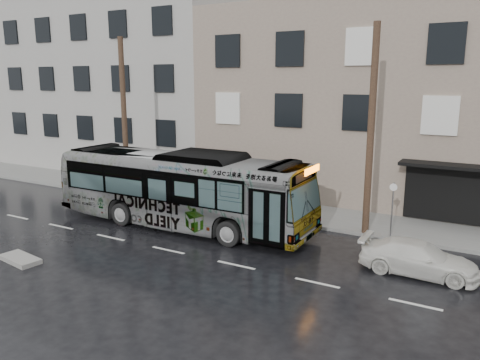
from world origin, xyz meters
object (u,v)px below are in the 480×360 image
(bus, at_px, (181,189))
(dark_sedan, at_px, (102,194))
(utility_pole_rear, at_px, (124,119))
(white_sedan, at_px, (419,258))
(sign_post, at_px, (392,210))
(utility_pole_front, at_px, (371,132))

(bus, height_order, dark_sedan, bus)
(utility_pole_rear, xyz_separation_m, white_sedan, (16.76, -3.30, -4.06))
(utility_pole_rear, distance_m, sign_post, 15.46)
(utility_pole_front, xyz_separation_m, bus, (-8.01, -2.86, -2.85))
(utility_pole_front, bearing_deg, white_sedan, -50.10)
(utility_pole_front, distance_m, white_sedan, 5.91)
(sign_post, bearing_deg, dark_sedan, -171.12)
(utility_pole_front, bearing_deg, dark_sedan, -170.41)
(utility_pole_rear, height_order, bus, utility_pole_rear)
(white_sedan, xyz_separation_m, dark_sedan, (-16.44, 0.99, 0.16))
(bus, bearing_deg, white_sedan, -92.52)
(utility_pole_front, relative_size, dark_sedan, 1.97)
(utility_pole_front, relative_size, sign_post, 3.75)
(dark_sedan, bearing_deg, utility_pole_front, -76.51)
(sign_post, xyz_separation_m, bus, (-9.11, -2.86, 0.45))
(white_sedan, distance_m, dark_sedan, 16.47)
(bus, bearing_deg, sign_post, -72.76)
(sign_post, height_order, bus, bus)
(utility_pole_front, relative_size, bus, 0.70)
(utility_pole_rear, relative_size, sign_post, 3.75)
(white_sedan, bearing_deg, sign_post, 26.73)
(utility_pole_rear, bearing_deg, utility_pole_front, 0.00)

